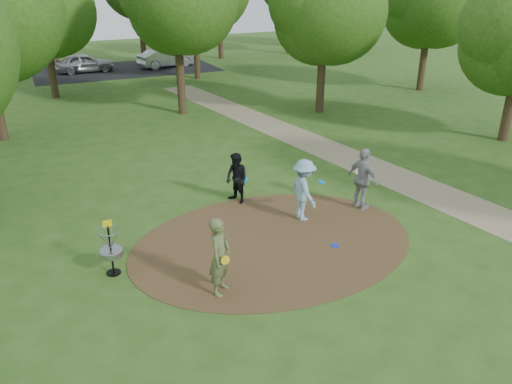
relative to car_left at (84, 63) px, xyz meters
name	(u,v)px	position (x,y,z in m)	size (l,w,h in m)	color
ground	(274,242)	(1.12, -30.01, -0.73)	(100.00, 100.00, 0.00)	#2D5119
dirt_clearing	(274,242)	(1.12, -30.01, -0.72)	(8.40, 8.40, 0.02)	#47301C
footpath	(404,181)	(7.62, -28.01, -0.72)	(2.00, 40.00, 0.01)	#8C7A5B
parking_lot	(126,69)	(3.12, -0.01, -0.73)	(14.00, 8.00, 0.01)	black
player_observer_with_disc	(220,256)	(-1.16, -31.65, 0.27)	(0.84, 0.86, 1.99)	#5C663B
player_throwing_with_disc	(304,190)	(2.63, -29.08, 0.26)	(1.18, 1.31, 1.98)	#87B1CA
player_walking_with_disc	(237,178)	(1.25, -27.04, 0.13)	(0.88, 1.00, 1.73)	black
player_waiting_with_disc	(363,179)	(4.75, -29.22, 0.30)	(0.73, 1.29, 2.07)	#9C9C9F
disc_ground_blue	(335,246)	(2.58, -30.98, -0.70)	(0.22, 0.22, 0.02)	#0E31EF
disc_ground_red	(214,234)	(-0.28, -28.86, -0.70)	(0.22, 0.22, 0.02)	red
car_left	(84,63)	(0.00, 0.00, 0.00)	(1.73, 4.29, 1.46)	#95969B
car_right	(167,58)	(6.41, -0.44, 0.03)	(1.61, 4.63, 1.53)	#ADB0B5
disc_golf_basket	(110,244)	(-3.38, -29.71, 0.14)	(0.63, 0.63, 1.54)	black
tree_ring	(215,18)	(3.34, -19.96, 4.60)	(37.22, 46.04, 9.85)	#332316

